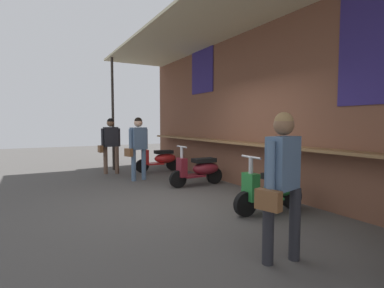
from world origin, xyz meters
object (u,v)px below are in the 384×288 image
scooter_maroon (200,169)px  scooter_green (273,189)px  shopper_passing (110,140)px  scooter_red (160,159)px  shopper_with_handbag (282,173)px  shopper_browsing (138,142)px

scooter_maroon → scooter_green: 2.45m
scooter_green → shopper_passing: size_ratio=0.86×
scooter_red → shopper_with_handbag: 6.43m
scooter_maroon → shopper_passing: 3.13m
scooter_maroon → shopper_browsing: shopper_browsing is taller
shopper_with_handbag → shopper_browsing: bearing=163.0°
shopper_passing → scooter_green: bearing=13.8°
shopper_with_handbag → shopper_browsing: shopper_browsing is taller
shopper_browsing → shopper_passing: 1.43m
scooter_maroon → shopper_with_handbag: bearing=72.1°
scooter_red → shopper_browsing: bearing=48.5°
scooter_red → shopper_with_handbag: size_ratio=0.87×
scooter_green → shopper_with_handbag: (1.41, -1.27, 0.58)m
scooter_red → shopper_with_handbag: (6.28, -1.27, 0.58)m
scooter_green → shopper_with_handbag: bearing=50.1°
shopper_browsing → scooter_red: bearing=120.3°
scooter_red → scooter_maroon: size_ratio=1.00×
scooter_green → shopper_browsing: 3.97m
shopper_browsing → shopper_passing: size_ratio=1.00×
shopper_with_handbag → shopper_passing: (-6.56, -0.19, 0.03)m
shopper_with_handbag → shopper_browsing: size_ratio=0.98×
scooter_red → shopper_with_handbag: bearing=81.7°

